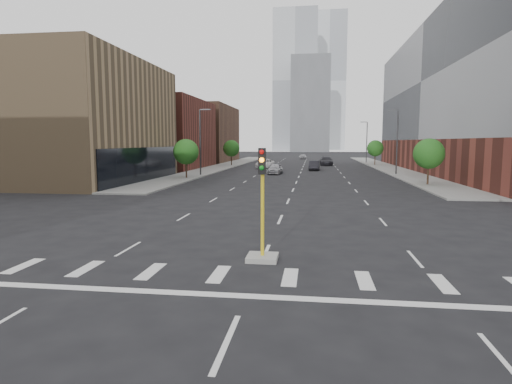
% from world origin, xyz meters
% --- Properties ---
extents(sidewalk_left_far, '(5.00, 92.00, 0.15)m').
position_xyz_m(sidewalk_left_far, '(-15.00, 74.00, 0.07)').
color(sidewalk_left_far, gray).
rests_on(sidewalk_left_far, ground).
extents(sidewalk_right_far, '(5.00, 92.00, 0.15)m').
position_xyz_m(sidewalk_right_far, '(15.00, 74.00, 0.07)').
color(sidewalk_right_far, gray).
rests_on(sidewalk_right_far, ground).
extents(building_left_mid, '(20.00, 24.00, 14.00)m').
position_xyz_m(building_left_mid, '(-27.50, 40.00, 7.00)').
color(building_left_mid, '#8F7350').
rests_on(building_left_mid, ground).
extents(building_left_far_a, '(20.00, 22.00, 12.00)m').
position_xyz_m(building_left_far_a, '(-27.50, 66.00, 6.00)').
color(building_left_far_a, brown).
rests_on(building_left_far_a, ground).
extents(building_left_far_b, '(20.00, 24.00, 13.00)m').
position_xyz_m(building_left_far_b, '(-27.50, 92.00, 6.50)').
color(building_left_far_b, brown).
rests_on(building_left_far_b, ground).
extents(building_right_main, '(24.00, 70.00, 22.00)m').
position_xyz_m(building_right_main, '(29.50, 60.00, 11.00)').
color(building_right_main, brown).
rests_on(building_right_main, ground).
extents(tower_left, '(22.00, 22.00, 70.00)m').
position_xyz_m(tower_left, '(-8.00, 220.00, 35.00)').
color(tower_left, '#B2B7BC').
rests_on(tower_left, ground).
extents(tower_right, '(20.00, 20.00, 80.00)m').
position_xyz_m(tower_right, '(10.00, 260.00, 40.00)').
color(tower_right, '#B2B7BC').
rests_on(tower_right, ground).
extents(tower_mid, '(18.00, 18.00, 44.00)m').
position_xyz_m(tower_mid, '(0.00, 200.00, 22.00)').
color(tower_mid, slate).
rests_on(tower_mid, ground).
extents(median_traffic_signal, '(1.20, 1.20, 4.40)m').
position_xyz_m(median_traffic_signal, '(0.00, 8.97, 0.97)').
color(median_traffic_signal, '#999993').
rests_on(median_traffic_signal, ground).
extents(streetlight_right_a, '(1.60, 0.22, 9.07)m').
position_xyz_m(streetlight_right_a, '(13.41, 55.00, 5.01)').
color(streetlight_right_a, '#2D2D30').
rests_on(streetlight_right_a, ground).
extents(streetlight_right_b, '(1.60, 0.22, 9.07)m').
position_xyz_m(streetlight_right_b, '(13.41, 90.00, 5.01)').
color(streetlight_right_b, '#2D2D30').
rests_on(streetlight_right_b, ground).
extents(streetlight_left, '(1.60, 0.22, 9.07)m').
position_xyz_m(streetlight_left, '(-13.41, 50.00, 5.01)').
color(streetlight_left, '#2D2D30').
rests_on(streetlight_left, ground).
extents(tree_left_near, '(3.20, 3.20, 4.85)m').
position_xyz_m(tree_left_near, '(-14.00, 45.00, 3.39)').
color(tree_left_near, '#382619').
rests_on(tree_left_near, ground).
extents(tree_left_far, '(3.20, 3.20, 4.85)m').
position_xyz_m(tree_left_far, '(-14.00, 75.00, 3.39)').
color(tree_left_far, '#382619').
rests_on(tree_left_far, ground).
extents(tree_right_near, '(3.20, 3.20, 4.85)m').
position_xyz_m(tree_right_near, '(14.00, 40.00, 3.39)').
color(tree_right_near, '#382619').
rests_on(tree_right_near, ground).
extents(tree_right_far, '(3.20, 3.20, 4.85)m').
position_xyz_m(tree_right_far, '(14.00, 80.00, 3.39)').
color(tree_right_far, '#382619').
rests_on(tree_right_far, ground).
extents(car_near_left, '(2.12, 4.65, 1.55)m').
position_xyz_m(car_near_left, '(-3.57, 54.48, 0.77)').
color(car_near_left, '#A0A0A4').
rests_on(car_near_left, ground).
extents(car_mid_right, '(1.85, 4.86, 1.58)m').
position_xyz_m(car_mid_right, '(2.07, 63.79, 0.79)').
color(car_mid_right, black).
rests_on(car_mid_right, ground).
extents(car_far_left, '(3.08, 6.02, 1.63)m').
position_xyz_m(car_far_left, '(-6.61, 68.24, 0.81)').
color(car_far_left, silver).
rests_on(car_far_left, ground).
extents(car_deep_right, '(2.51, 5.94, 1.71)m').
position_xyz_m(car_deep_right, '(4.46, 78.94, 0.86)').
color(car_deep_right, black).
rests_on(car_deep_right, ground).
extents(car_distant, '(2.25, 4.43, 1.44)m').
position_xyz_m(car_distant, '(-0.98, 110.10, 0.72)').
color(car_distant, '#ABABAF').
rests_on(car_distant, ground).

